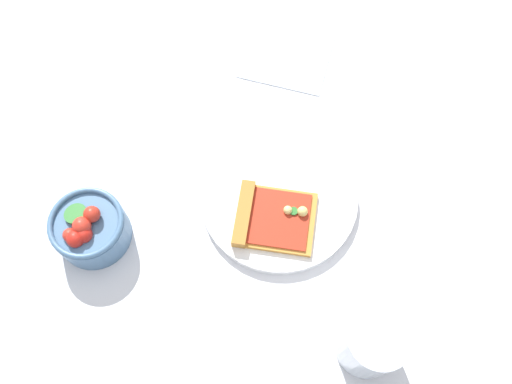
{
  "coord_description": "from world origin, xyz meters",
  "views": [
    {
      "loc": [
        -0.02,
        0.29,
        0.76
      ],
      "look_at": [
        0.01,
        -0.02,
        0.03
      ],
      "focal_mm": 38.09,
      "sensor_mm": 36.0,
      "label": 1
    }
  ],
  "objects_px": {
    "pizza_slice_main": "(269,218)",
    "soda_glass": "(371,343)",
    "salad_bowl": "(90,228)",
    "paper_napkin": "(288,52)",
    "plate": "(279,197)"
  },
  "relations": [
    {
      "from": "plate",
      "to": "salad_bowl",
      "type": "distance_m",
      "value": 0.28
    },
    {
      "from": "salad_bowl",
      "to": "soda_glass",
      "type": "bearing_deg",
      "value": 163.55
    },
    {
      "from": "plate",
      "to": "salad_bowl",
      "type": "bearing_deg",
      "value": 18.58
    },
    {
      "from": "pizza_slice_main",
      "to": "soda_glass",
      "type": "height_order",
      "value": "soda_glass"
    },
    {
      "from": "soda_glass",
      "to": "paper_napkin",
      "type": "distance_m",
      "value": 0.5
    },
    {
      "from": "paper_napkin",
      "to": "salad_bowl",
      "type": "bearing_deg",
      "value": 54.86
    },
    {
      "from": "plate",
      "to": "salad_bowl",
      "type": "xyz_separation_m",
      "value": [
        0.26,
        0.09,
        0.03
      ]
    },
    {
      "from": "pizza_slice_main",
      "to": "paper_napkin",
      "type": "xyz_separation_m",
      "value": [
        -0.0,
        -0.31,
        -0.02
      ]
    },
    {
      "from": "salad_bowl",
      "to": "paper_napkin",
      "type": "xyz_separation_m",
      "value": [
        -0.25,
        -0.36,
        -0.03
      ]
    },
    {
      "from": "pizza_slice_main",
      "to": "soda_glass",
      "type": "xyz_separation_m",
      "value": [
        -0.15,
        0.17,
        0.03
      ]
    },
    {
      "from": "plate",
      "to": "pizza_slice_main",
      "type": "bearing_deg",
      "value": 73.63
    },
    {
      "from": "plate",
      "to": "soda_glass",
      "type": "distance_m",
      "value": 0.25
    },
    {
      "from": "pizza_slice_main",
      "to": "salad_bowl",
      "type": "bearing_deg",
      "value": 10.98
    },
    {
      "from": "pizza_slice_main",
      "to": "soda_glass",
      "type": "bearing_deg",
      "value": 131.54
    },
    {
      "from": "pizza_slice_main",
      "to": "paper_napkin",
      "type": "height_order",
      "value": "pizza_slice_main"
    }
  ]
}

